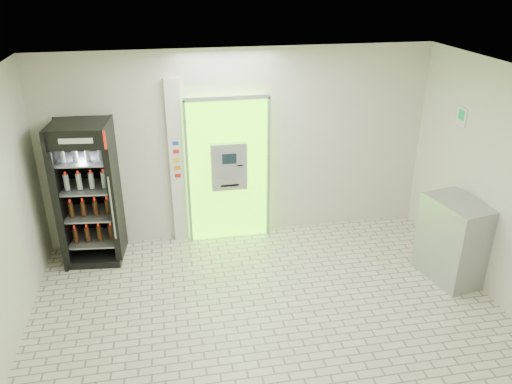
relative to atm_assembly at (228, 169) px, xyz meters
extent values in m
plane|color=beige|center=(0.20, -2.41, -1.17)|extent=(6.00, 6.00, 0.00)
plane|color=silver|center=(0.20, 0.09, 0.33)|extent=(6.00, 0.00, 6.00)
plane|color=white|center=(0.20, -2.41, 1.83)|extent=(6.00, 6.00, 0.00)
cube|color=#60F709|center=(0.00, 0.02, -0.02)|extent=(1.20, 0.12, 2.30)
cube|color=gray|center=(0.00, -0.05, 1.13)|extent=(1.28, 0.04, 0.06)
cube|color=gray|center=(-0.63, -0.05, -0.02)|extent=(0.04, 0.04, 2.30)
cube|color=gray|center=(0.63, -0.05, -0.02)|extent=(0.04, 0.04, 2.30)
cube|color=black|center=(0.10, -0.04, -0.67)|extent=(0.62, 0.01, 0.67)
cube|color=black|center=(-0.34, -0.04, 0.81)|extent=(0.22, 0.01, 0.18)
cube|color=#999BA0|center=(0.00, -0.09, 0.08)|extent=(0.55, 0.12, 0.75)
cube|color=black|center=(0.00, -0.16, 0.23)|extent=(0.22, 0.01, 0.16)
cube|color=gray|center=(0.00, -0.16, -0.05)|extent=(0.16, 0.01, 0.12)
cube|color=black|center=(0.16, -0.16, 0.11)|extent=(0.09, 0.01, 0.02)
cube|color=black|center=(0.00, -0.16, -0.21)|extent=(0.28, 0.01, 0.03)
cube|color=silver|center=(-0.78, 0.04, 0.13)|extent=(0.22, 0.10, 2.60)
cube|color=#193FB2|center=(-0.78, -0.02, 0.48)|extent=(0.09, 0.01, 0.06)
cube|color=red|center=(-0.78, -0.02, 0.35)|extent=(0.09, 0.01, 0.06)
cube|color=yellow|center=(-0.78, -0.02, 0.22)|extent=(0.09, 0.01, 0.06)
cube|color=orange|center=(-0.78, -0.02, 0.09)|extent=(0.09, 0.01, 0.06)
cube|color=red|center=(-0.78, -0.02, -0.04)|extent=(0.09, 0.01, 0.06)
cube|color=black|center=(-2.08, -0.28, -0.12)|extent=(0.86, 0.80, 2.11)
cube|color=black|center=(-2.08, 0.05, -0.12)|extent=(0.79, 0.14, 2.11)
cube|color=red|center=(-2.08, -0.64, 0.80)|extent=(0.77, 0.09, 0.25)
cube|color=white|center=(-2.08, -0.64, 0.80)|extent=(0.44, 0.05, 0.07)
cube|color=black|center=(-2.08, -0.28, -1.12)|extent=(0.86, 0.80, 0.11)
cylinder|color=gray|center=(-1.73, -0.66, -0.20)|extent=(0.03, 0.03, 0.95)
cube|color=gray|center=(-2.08, -0.28, -0.85)|extent=(0.73, 0.68, 0.02)
cube|color=gray|center=(-2.08, -0.28, -0.43)|extent=(0.73, 0.68, 0.02)
cube|color=gray|center=(-2.08, -0.28, -0.01)|extent=(0.73, 0.68, 0.02)
cube|color=gray|center=(-2.08, -0.28, 0.41)|extent=(0.73, 0.68, 0.02)
cube|color=#999BA0|center=(2.89, -1.77, -0.58)|extent=(0.75, 0.98, 1.18)
cube|color=gray|center=(2.60, -1.77, -0.52)|extent=(0.17, 0.85, 0.01)
cube|color=white|center=(3.19, -1.01, 0.95)|extent=(0.02, 0.22, 0.26)
cube|color=#0C863A|center=(3.18, -1.01, 0.98)|extent=(0.00, 0.14, 0.14)
camera|label=1|loc=(-0.92, -7.15, 2.89)|focal=35.00mm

